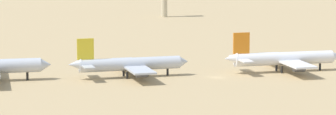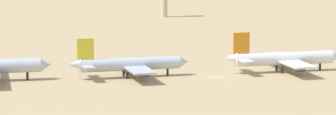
{
  "view_description": "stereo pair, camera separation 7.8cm",
  "coord_description": "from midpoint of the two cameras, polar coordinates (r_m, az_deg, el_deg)",
  "views": [
    {
      "loc": [
        -65.76,
        -245.85,
        43.81
      ],
      "look_at": [
        -14.08,
        3.0,
        6.0
      ],
      "focal_mm": 92.53,
      "sensor_mm": 36.0,
      "label": 1
    },
    {
      "loc": [
        -65.68,
        -245.86,
        43.81
      ],
      "look_at": [
        -14.08,
        3.0,
        6.0
      ],
      "focal_mm": 92.53,
      "sensor_mm": 36.0,
      "label": 2
    }
  ],
  "objects": [
    {
      "name": "ground",
      "position": [
        258.23,
        3.19,
        -1.32
      ],
      "size": [
        4000.0,
        4000.0,
        0.0
      ],
      "primitive_type": "plane",
      "color": "tan"
    },
    {
      "name": "parked_jet_yellow_3",
      "position": [
        257.52,
        -2.61,
        -0.44
      ],
      "size": [
        36.82,
        31.03,
        12.16
      ],
      "rotation": [
        0.0,
        0.0,
        0.07
      ],
      "color": "silver",
      "rests_on": "ground"
    },
    {
      "name": "parked_jet_orange_4",
      "position": [
        269.67,
        7.56,
        -0.07
      ],
      "size": [
        38.23,
        32.09,
        12.64
      ],
      "rotation": [
        0.0,
        0.0,
        0.04
      ],
      "color": "white",
      "rests_on": "ground"
    }
  ]
}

